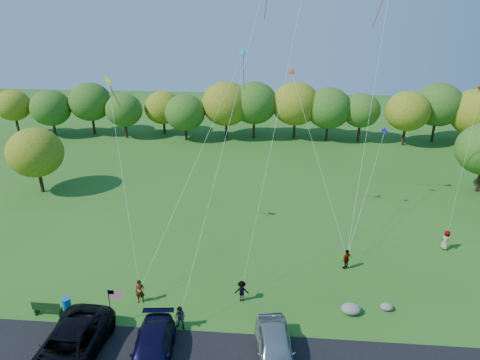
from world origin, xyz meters
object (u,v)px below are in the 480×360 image
object	(u,v)px
flyer_a	(140,291)
flyer_b	(181,318)
minivan_navy	(152,351)
minivan_silver	(275,349)
trash_barrel	(67,304)
flyer_e	(446,240)
park_bench	(47,308)
flyer_d	(347,259)
flyer_c	(242,291)
minivan_dark	(68,349)

from	to	relation	value
flyer_a	flyer_b	distance (m)	3.96
minivan_navy	flyer_a	size ratio (longest dim) A/B	3.21
minivan_silver	trash_barrel	bearing A→B (deg)	159.43
minivan_navy	flyer_e	bearing A→B (deg)	27.36
minivan_silver	park_bench	world-z (taller)	minivan_silver
flyer_b	flyer_d	xyz separation A→B (m)	(11.18, 7.41, 0.00)
flyer_b	flyer_d	size ratio (longest dim) A/B	1.00
minivan_silver	flyer_c	xyz separation A→B (m)	(-2.30, 5.17, -0.18)
flyer_c	flyer_d	size ratio (longest dim) A/B	0.94
minivan_dark	flyer_a	bearing A→B (deg)	67.73
minivan_dark	trash_barrel	distance (m)	4.96
flyer_b	flyer_d	distance (m)	13.41
minivan_navy	trash_barrel	xyz separation A→B (m)	(-6.92, 3.97, -0.45)
flyer_b	flyer_e	distance (m)	22.43
flyer_a	trash_barrel	world-z (taller)	flyer_a
flyer_a	flyer_c	distance (m)	6.85
flyer_a	flyer_b	xyz separation A→B (m)	(3.25, -2.26, -0.05)
flyer_b	flyer_e	size ratio (longest dim) A/B	0.96
trash_barrel	minivan_silver	bearing A→B (deg)	-13.55
minivan_dark	trash_barrel	bearing A→B (deg)	118.80
minivan_navy	trash_barrel	size ratio (longest dim) A/B	6.71
park_bench	minivan_dark	bearing A→B (deg)	-48.09
flyer_b	park_bench	distance (m)	8.90
minivan_dark	trash_barrel	world-z (taller)	minivan_dark
trash_barrel	flyer_d	bearing A→B (deg)	18.11
flyer_c	flyer_e	xyz separation A→B (m)	(16.08, 7.82, 0.08)
flyer_c	park_bench	distance (m)	12.71
flyer_a	park_bench	distance (m)	5.93
minivan_navy	park_bench	xyz separation A→B (m)	(-7.88, 3.25, -0.29)
flyer_d	minivan_silver	bearing A→B (deg)	18.50
flyer_d	trash_barrel	world-z (taller)	flyer_d
minivan_silver	flyer_c	distance (m)	5.66
flyer_e	park_bench	xyz separation A→B (m)	(-28.52, -10.39, -0.28)
flyer_b	trash_barrel	xyz separation A→B (m)	(-7.92, 1.16, -0.40)
minivan_dark	flyer_d	size ratio (longest dim) A/B	4.23
flyer_b	park_bench	world-z (taller)	flyer_b
flyer_a	flyer_c	size ratio (longest dim) A/B	1.12
minivan_navy	flyer_c	distance (m)	7.40
minivan_dark	flyer_e	distance (m)	28.96
minivan_navy	minivan_silver	world-z (taller)	minivan_silver
minivan_navy	trash_barrel	world-z (taller)	minivan_navy
park_bench	trash_barrel	size ratio (longest dim) A/B	2.34
flyer_c	flyer_b	bearing A→B (deg)	35.56
minivan_navy	flyer_d	bearing A→B (deg)	33.89
park_bench	trash_barrel	world-z (taller)	park_bench
minivan_silver	flyer_c	size ratio (longest dim) A/B	3.41
flyer_e	park_bench	distance (m)	30.36
minivan_navy	park_bench	bearing A→B (deg)	151.49
flyer_d	flyer_e	bearing A→B (deg)	159.60
minivan_navy	flyer_b	distance (m)	2.99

